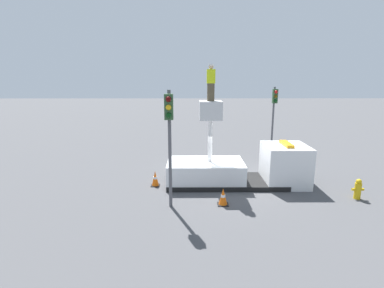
{
  "coord_description": "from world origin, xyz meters",
  "views": [
    {
      "loc": [
        -1.83,
        -14.59,
        5.44
      ],
      "look_at": [
        -1.76,
        -1.36,
        2.42
      ],
      "focal_mm": 28.0,
      "sensor_mm": 36.0,
      "label": 1
    }
  ],
  "objects_px": {
    "fire_hydrant": "(358,189)",
    "traffic_cone_rear": "(155,179)",
    "traffic_light_across": "(274,106)",
    "traffic_light_pole": "(169,126)",
    "worker": "(211,83)",
    "traffic_cone_curbside": "(223,197)",
    "bucket_truck": "(240,168)"
  },
  "relations": [
    {
      "from": "worker",
      "to": "traffic_light_pole",
      "type": "xyz_separation_m",
      "value": [
        -1.83,
        -2.86,
        -1.65
      ]
    },
    {
      "from": "bucket_truck",
      "to": "traffic_light_pole",
      "type": "relative_size",
      "value": 1.44
    },
    {
      "from": "bucket_truck",
      "to": "fire_hydrant",
      "type": "bearing_deg",
      "value": -21.33
    },
    {
      "from": "bucket_truck",
      "to": "traffic_light_pole",
      "type": "bearing_deg",
      "value": -139.75
    },
    {
      "from": "fire_hydrant",
      "to": "traffic_cone_curbside",
      "type": "xyz_separation_m",
      "value": [
        -6.15,
        -0.62,
        -0.1
      ]
    },
    {
      "from": "bucket_truck",
      "to": "traffic_cone_rear",
      "type": "xyz_separation_m",
      "value": [
        -4.32,
        -0.28,
        -0.47
      ]
    },
    {
      "from": "worker",
      "to": "traffic_cone_curbside",
      "type": "relative_size",
      "value": 2.34
    },
    {
      "from": "traffic_cone_curbside",
      "to": "traffic_light_pole",
      "type": "bearing_deg",
      "value": -172.86
    },
    {
      "from": "worker",
      "to": "traffic_light_across",
      "type": "height_order",
      "value": "worker"
    },
    {
      "from": "traffic_cone_curbside",
      "to": "worker",
      "type": "bearing_deg",
      "value": 99.15
    },
    {
      "from": "fire_hydrant",
      "to": "traffic_cone_curbside",
      "type": "distance_m",
      "value": 6.18
    },
    {
      "from": "traffic_light_pole",
      "to": "traffic_light_across",
      "type": "distance_m",
      "value": 11.9
    },
    {
      "from": "worker",
      "to": "traffic_light_across",
      "type": "xyz_separation_m",
      "value": [
        5.03,
        6.86,
        -1.8
      ]
    },
    {
      "from": "fire_hydrant",
      "to": "traffic_cone_rear",
      "type": "relative_size",
      "value": 1.19
    },
    {
      "from": "fire_hydrant",
      "to": "traffic_cone_rear",
      "type": "distance_m",
      "value": 9.48
    },
    {
      "from": "fire_hydrant",
      "to": "worker",
      "type": "bearing_deg",
      "value": 163.41
    },
    {
      "from": "fire_hydrant",
      "to": "traffic_cone_rear",
      "type": "height_order",
      "value": "fire_hydrant"
    },
    {
      "from": "traffic_light_pole",
      "to": "traffic_cone_rear",
      "type": "height_order",
      "value": "traffic_light_pole"
    },
    {
      "from": "traffic_light_across",
      "to": "fire_hydrant",
      "type": "relative_size",
      "value": 5.01
    },
    {
      "from": "traffic_cone_rear",
      "to": "traffic_light_pole",
      "type": "bearing_deg",
      "value": -70.07
    },
    {
      "from": "traffic_light_across",
      "to": "traffic_cone_rear",
      "type": "bearing_deg",
      "value": -137.51
    },
    {
      "from": "bucket_truck",
      "to": "traffic_light_pole",
      "type": "distance_m",
      "value": 5.15
    },
    {
      "from": "worker",
      "to": "traffic_cone_rear",
      "type": "relative_size",
      "value": 2.23
    },
    {
      "from": "traffic_light_across",
      "to": "fire_hydrant",
      "type": "distance_m",
      "value": 9.4
    },
    {
      "from": "traffic_light_pole",
      "to": "traffic_cone_curbside",
      "type": "bearing_deg",
      "value": 7.14
    },
    {
      "from": "traffic_light_pole",
      "to": "traffic_cone_curbside",
      "type": "relative_size",
      "value": 6.58
    },
    {
      "from": "bucket_truck",
      "to": "worker",
      "type": "bearing_deg",
      "value": 180.0
    },
    {
      "from": "fire_hydrant",
      "to": "traffic_cone_rear",
      "type": "xyz_separation_m",
      "value": [
        -9.33,
        1.68,
        -0.08
      ]
    },
    {
      "from": "worker",
      "to": "fire_hydrant",
      "type": "bearing_deg",
      "value": -16.59
    },
    {
      "from": "traffic_light_pole",
      "to": "fire_hydrant",
      "type": "bearing_deg",
      "value": 6.16
    },
    {
      "from": "worker",
      "to": "traffic_light_across",
      "type": "bearing_deg",
      "value": 53.74
    },
    {
      "from": "traffic_light_across",
      "to": "traffic_cone_curbside",
      "type": "distance_m",
      "value": 10.92
    }
  ]
}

